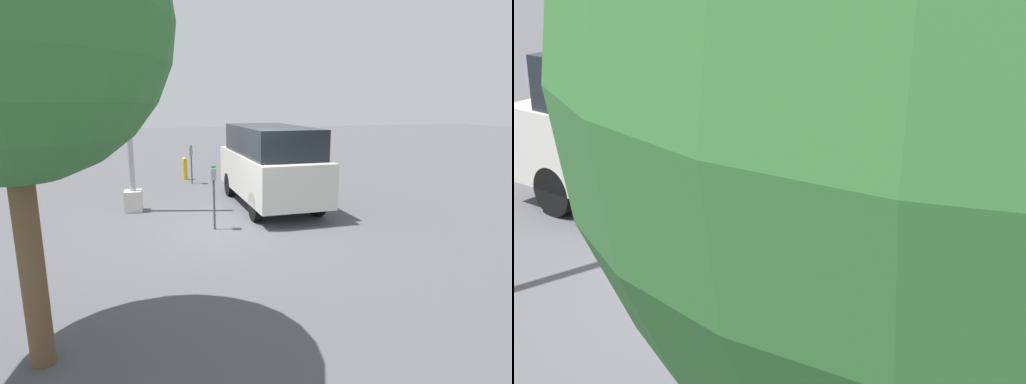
% 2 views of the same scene
% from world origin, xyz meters
% --- Properties ---
extents(ground_plane, '(80.00, 80.00, 0.00)m').
position_xyz_m(ground_plane, '(0.00, 0.00, 0.00)').
color(ground_plane, '#4C4C51').
extents(parking_meter_near, '(0.21, 0.12, 1.48)m').
position_xyz_m(parking_meter_near, '(0.06, 0.50, 1.09)').
color(parking_meter_near, '#4C4C4C').
rests_on(parking_meter_near, ground).
extents(parked_van, '(4.68, 2.07, 2.19)m').
position_xyz_m(parked_van, '(1.93, -1.29, 1.18)').
color(parked_van, beige).
rests_on(parked_van, ground).
extents(street_tree, '(3.15, 3.15, 5.14)m').
position_xyz_m(street_tree, '(-4.26, 2.94, 3.55)').
color(street_tree, brown).
rests_on(street_tree, ground).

